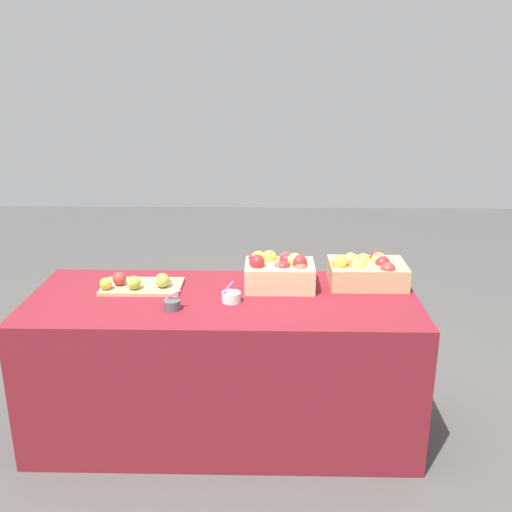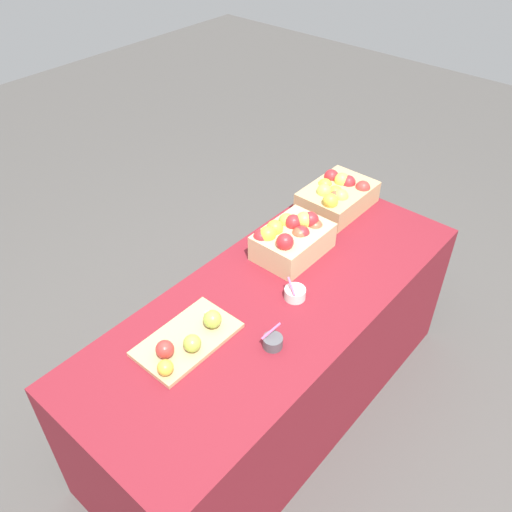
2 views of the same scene
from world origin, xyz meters
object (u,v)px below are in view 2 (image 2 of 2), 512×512
sample_bowl_near (295,293)px  apple_crate_middle (292,238)px  apple_crate_left (337,195)px  sample_bowl_mid (273,342)px  cutting_board_front (187,340)px

sample_bowl_near → apple_crate_middle: bearing=40.3°
apple_crate_left → sample_bowl_mid: (-0.95, -0.35, -0.05)m
apple_crate_left → apple_crate_middle: size_ratio=1.12×
apple_crate_left → sample_bowl_near: (-0.68, -0.25, -0.05)m
apple_crate_left → sample_bowl_mid: 1.01m
apple_crate_left → cutting_board_front: (-1.16, -0.10, -0.05)m
sample_bowl_near → cutting_board_front: bearing=162.4°
sample_bowl_mid → cutting_board_front: bearing=129.8°
sample_bowl_near → sample_bowl_mid: sample_bowl_mid is taller
cutting_board_front → sample_bowl_mid: size_ratio=4.07×
cutting_board_front → apple_crate_left: bearing=5.0°
apple_crate_middle → sample_bowl_near: 0.31m
apple_crate_middle → cutting_board_front: apple_crate_middle is taller
apple_crate_middle → sample_bowl_mid: bearing=-149.3°
apple_crate_middle → cutting_board_front: size_ratio=0.87×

